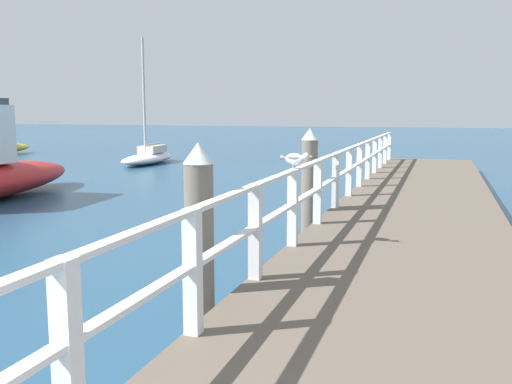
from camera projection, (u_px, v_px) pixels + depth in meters
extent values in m
cube|color=brown|center=(416.00, 215.00, 10.51)|extent=(2.94, 21.61, 0.40)
cube|color=white|center=(67.00, 352.00, 2.88)|extent=(0.12, 0.12, 1.00)
cube|color=white|center=(193.00, 272.00, 4.33)|extent=(0.12, 0.12, 1.00)
cube|color=white|center=(255.00, 232.00, 5.78)|extent=(0.12, 0.12, 1.00)
cube|color=white|center=(293.00, 208.00, 7.22)|extent=(0.12, 0.12, 1.00)
cube|color=white|center=(318.00, 192.00, 8.67)|extent=(0.12, 0.12, 1.00)
cube|color=white|center=(336.00, 180.00, 10.12)|extent=(0.12, 0.12, 1.00)
cube|color=white|center=(349.00, 172.00, 11.56)|extent=(0.12, 0.12, 1.00)
cube|color=white|center=(359.00, 165.00, 13.01)|extent=(0.12, 0.12, 1.00)
cube|color=white|center=(368.00, 160.00, 14.46)|extent=(0.12, 0.12, 1.00)
cube|color=white|center=(375.00, 155.00, 15.90)|extent=(0.12, 0.12, 1.00)
cube|color=white|center=(380.00, 152.00, 17.35)|extent=(0.12, 0.12, 1.00)
cube|color=white|center=(385.00, 149.00, 18.79)|extent=(0.12, 0.12, 1.00)
cube|color=white|center=(389.00, 146.00, 20.24)|extent=(0.12, 0.12, 1.00)
cube|color=white|center=(343.00, 151.00, 10.77)|extent=(0.10, 20.01, 0.04)
cube|color=white|center=(343.00, 173.00, 10.83)|extent=(0.10, 20.01, 0.04)
cylinder|color=#6B6056|center=(200.00, 249.00, 5.38)|extent=(0.28, 0.28, 1.64)
cone|color=white|center=(198.00, 153.00, 5.25)|extent=(0.29, 0.29, 0.20)
cylinder|color=#6B6056|center=(309.00, 187.00, 9.80)|extent=(0.28, 0.28, 1.64)
cone|color=white|center=(310.00, 134.00, 9.67)|extent=(0.29, 0.29, 0.20)
ellipsoid|color=white|center=(295.00, 159.00, 7.20)|extent=(0.31, 0.22, 0.15)
sphere|color=white|center=(306.00, 156.00, 7.09)|extent=(0.09, 0.09, 0.09)
cone|color=gold|center=(310.00, 157.00, 7.05)|extent=(0.06, 0.04, 0.02)
cone|color=#939399|center=(284.00, 158.00, 7.31)|extent=(0.10, 0.09, 0.07)
ellipsoid|color=#939399|center=(295.00, 157.00, 7.20)|extent=(0.27, 0.24, 0.04)
cylinder|color=tan|center=(295.00, 167.00, 7.24)|extent=(0.01, 0.01, 0.05)
cylinder|color=tan|center=(293.00, 167.00, 7.20)|extent=(0.01, 0.01, 0.05)
ellipsoid|color=white|center=(148.00, 159.00, 23.08)|extent=(1.60, 4.18, 0.43)
cylinder|color=#B2B2B7|center=(144.00, 96.00, 22.52)|extent=(0.10, 0.10, 4.63)
cylinder|color=#B2B2B7|center=(153.00, 144.00, 23.49)|extent=(0.20, 1.43, 0.08)
cube|color=beige|center=(152.00, 149.00, 23.50)|extent=(0.83, 1.53, 0.30)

